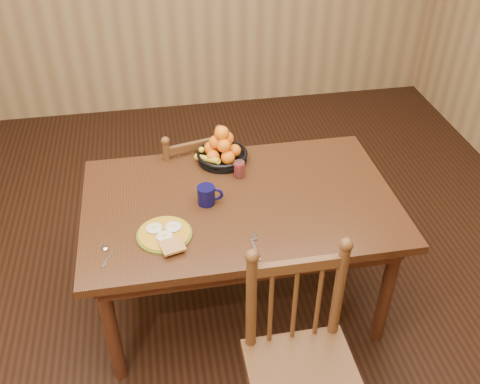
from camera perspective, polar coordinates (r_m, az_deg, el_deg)
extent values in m
cube|color=black|center=(3.26, 0.00, -11.32)|extent=(4.50, 5.00, 0.01)
cube|color=black|center=(2.76, 0.00, -1.20)|extent=(1.60, 1.00, 0.04)
cube|color=#32160E|center=(3.13, -1.34, 2.46)|extent=(1.40, 0.04, 0.10)
cube|color=#32160E|center=(2.50, 1.70, -8.40)|extent=(1.40, 0.04, 0.10)
cube|color=#32160E|center=(2.99, 13.73, -0.76)|extent=(0.04, 0.84, 0.10)
cube|color=#32160E|center=(2.80, -14.70, -3.92)|extent=(0.04, 0.84, 0.10)
cylinder|color=#32160E|center=(2.73, -13.53, -14.17)|extent=(0.07, 0.07, 0.70)
cylinder|color=#32160E|center=(2.92, 15.34, -10.28)|extent=(0.07, 0.07, 0.70)
cylinder|color=#32160E|center=(3.30, -13.34, -3.35)|extent=(0.07, 0.07, 0.70)
cylinder|color=#32160E|center=(3.45, 10.34, -0.74)|extent=(0.07, 0.07, 0.70)
cube|color=#4C2E17|center=(3.45, -5.60, 0.76)|extent=(0.47, 0.46, 0.04)
cylinder|color=#4C2E17|center=(3.73, -3.83, 0.02)|extent=(0.03, 0.03, 0.39)
cylinder|color=#4C2E17|center=(3.66, -8.57, -1.19)|extent=(0.03, 0.03, 0.39)
cylinder|color=#4C2E17|center=(3.50, -2.09, -2.75)|extent=(0.03, 0.03, 0.39)
cylinder|color=#4C2E17|center=(3.43, -7.12, -4.10)|extent=(0.03, 0.03, 0.39)
cylinder|color=#4C2E17|center=(3.22, -2.15, 3.13)|extent=(0.04, 0.04, 0.47)
cylinder|color=#4C2E17|center=(3.14, -7.63, 1.80)|extent=(0.04, 0.04, 0.47)
cylinder|color=#4C2E17|center=(3.21, -4.82, 1.82)|extent=(0.02, 0.02, 0.36)
cube|color=#4C2E17|center=(3.09, -5.01, 4.94)|extent=(0.32, 0.10, 0.04)
cube|color=#4C2E17|center=(2.38, 6.79, -19.01)|extent=(0.46, 0.44, 0.04)
cylinder|color=#4C2E17|center=(2.65, 1.15, -19.52)|extent=(0.04, 0.04, 0.45)
cylinder|color=#4C2E17|center=(2.72, 9.35, -18.13)|extent=(0.04, 0.04, 0.45)
cylinder|color=#4C2E17|center=(2.25, 1.21, -11.84)|extent=(0.05, 0.05, 0.54)
cylinder|color=#4C2E17|center=(2.33, 10.46, -10.43)|extent=(0.05, 0.05, 0.54)
cylinder|color=#4C2E17|center=(2.32, 5.85, -12.02)|extent=(0.02, 0.02, 0.42)
cube|color=#4C2E17|center=(2.15, 6.25, -7.82)|extent=(0.38, 0.03, 0.05)
cylinder|color=#59601E|center=(2.55, -8.06, -4.53)|extent=(0.26, 0.26, 0.01)
cylinder|color=#BB8117|center=(2.55, -8.07, -4.41)|extent=(0.24, 0.24, 0.01)
ellipsoid|color=silver|center=(2.57, -9.14, -3.82)|extent=(0.08, 0.08, 0.01)
cube|color=#F2E08C|center=(2.56, -9.16, -3.63)|extent=(0.02, 0.02, 0.01)
ellipsoid|color=silver|center=(2.57, -7.13, -3.68)|extent=(0.08, 0.08, 0.01)
cube|color=#F2E08C|center=(2.56, -7.15, -3.49)|extent=(0.02, 0.02, 0.01)
ellipsoid|color=silver|center=(2.52, -8.05, -4.67)|extent=(0.08, 0.08, 0.01)
cube|color=#F2E08C|center=(2.51, -8.07, -4.48)|extent=(0.02, 0.02, 0.01)
cube|color=brown|center=(2.46, -7.24, -5.72)|extent=(0.13, 0.12, 0.01)
cube|color=silver|center=(2.46, 1.63, -6.12)|extent=(0.02, 0.15, 0.00)
cube|color=silver|center=(2.52, 1.52, -4.79)|extent=(0.03, 0.05, 0.00)
cube|color=silver|center=(2.49, -13.91, -6.88)|extent=(0.06, 0.11, 0.00)
ellipsoid|color=silver|center=(2.54, -14.21, -5.74)|extent=(0.03, 0.04, 0.01)
cylinder|color=#0A0932|center=(2.70, -3.63, -0.34)|extent=(0.09, 0.09, 0.10)
torus|color=#0A0932|center=(2.70, -2.54, -0.23)|extent=(0.07, 0.04, 0.07)
cylinder|color=black|center=(2.67, -3.67, 0.44)|extent=(0.08, 0.08, 0.00)
cylinder|color=silver|center=(2.89, -0.07, 2.45)|extent=(0.06, 0.06, 0.09)
cylinder|color=maroon|center=(2.89, -0.07, 2.33)|extent=(0.05, 0.05, 0.07)
cylinder|color=black|center=(3.04, -1.90, 3.57)|extent=(0.28, 0.28, 0.02)
torus|color=black|center=(3.02, -1.91, 4.12)|extent=(0.29, 0.29, 0.02)
cylinder|color=black|center=(3.04, -1.89, 3.44)|extent=(0.10, 0.10, 0.01)
sphere|color=orange|center=(3.02, -0.60, 4.44)|extent=(0.07, 0.07, 0.07)
sphere|color=orange|center=(3.07, -1.69, 5.05)|extent=(0.08, 0.08, 0.08)
sphere|color=orange|center=(3.04, -3.10, 4.68)|extent=(0.08, 0.08, 0.08)
sphere|color=orange|center=(2.97, -2.89, 3.78)|extent=(0.07, 0.07, 0.07)
sphere|color=orange|center=(2.96, -1.30, 3.69)|extent=(0.08, 0.08, 0.08)
sphere|color=orange|center=(3.01, -1.46, 5.73)|extent=(0.08, 0.08, 0.08)
sphere|color=orange|center=(2.98, -2.64, 5.35)|extent=(0.07, 0.07, 0.07)
sphere|color=orange|center=(2.94, -1.73, 4.95)|extent=(0.08, 0.08, 0.08)
sphere|color=orange|center=(2.95, -1.96, 6.31)|extent=(0.08, 0.08, 0.08)
cylinder|color=yellow|center=(2.98, -3.51, 3.54)|extent=(0.10, 0.17, 0.07)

